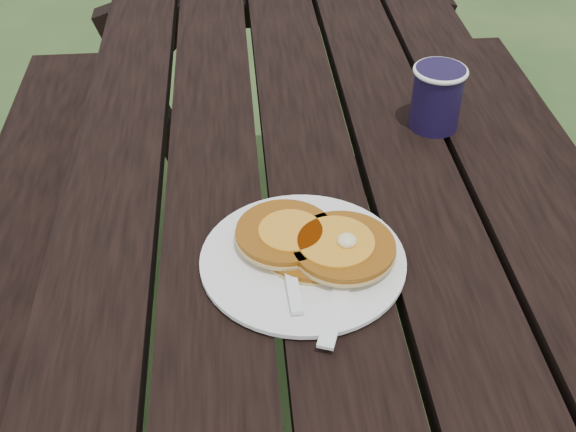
{
  "coord_description": "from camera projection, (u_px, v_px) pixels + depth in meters",
  "views": [
    {
      "loc": [
        -0.11,
        -1.03,
        1.39
      ],
      "look_at": [
        -0.05,
        -0.31,
        0.8
      ],
      "focal_mm": 45.0,
      "sensor_mm": 36.0,
      "label": 1
    }
  ],
  "objects": [
    {
      "name": "ground",
      "position": [
        299.0,
        396.0,
        1.69
      ],
      "size": [
        60.0,
        60.0,
        0.0
      ],
      "primitive_type": "plane",
      "color": "#27421C",
      "rests_on": "ground"
    },
    {
      "name": "picnic_table",
      "position": [
        301.0,
        284.0,
        1.45
      ],
      "size": [
        1.36,
        1.8,
        0.75
      ],
      "color": "black",
      "rests_on": "ground"
    },
    {
      "name": "plate",
      "position": [
        303.0,
        261.0,
        0.94
      ],
      "size": [
        0.3,
        0.3,
        0.01
      ],
      "primitive_type": "cylinder",
      "rotation": [
        0.0,
        0.0,
        -0.18
      ],
      "color": "white",
      "rests_on": "picnic_table"
    },
    {
      "name": "pancake_stack",
      "position": [
        315.0,
        242.0,
        0.94
      ],
      "size": [
        0.2,
        0.17,
        0.04
      ],
      "rotation": [
        0.0,
        0.0,
        -0.16
      ],
      "color": "#925210",
      "rests_on": "plate"
    },
    {
      "name": "knife",
      "position": [
        340.0,
        293.0,
        0.88
      ],
      "size": [
        0.08,
        0.18,
        0.0
      ],
      "primitive_type": "cube",
      "rotation": [
        0.0,
        0.0,
        -0.34
      ],
      "color": "white",
      "rests_on": "plate"
    },
    {
      "name": "fork",
      "position": [
        292.0,
        281.0,
        0.89
      ],
      "size": [
        0.04,
        0.16,
        0.01
      ],
      "primitive_type": null,
      "rotation": [
        0.0,
        0.0,
        0.04
      ],
      "color": "white",
      "rests_on": "plate"
    },
    {
      "name": "coffee_cup",
      "position": [
        437.0,
        94.0,
        1.16
      ],
      "size": [
        0.09,
        0.09,
        0.11
      ],
      "rotation": [
        0.0,
        0.0,
        -0.09
      ],
      "color": "black",
      "rests_on": "picnic_table"
    }
  ]
}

